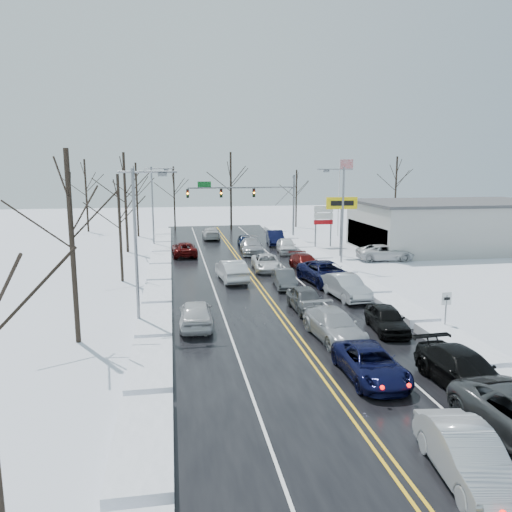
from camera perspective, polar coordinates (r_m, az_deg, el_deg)
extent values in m
plane|color=silver|center=(34.10, 1.66, -5.25)|extent=(160.00, 160.00, 0.00)
cube|color=black|center=(36.00, 1.04, -4.40)|extent=(14.00, 84.00, 0.01)
cube|color=white|center=(35.43, -11.17, -4.85)|extent=(1.93, 72.00, 0.54)
cube|color=white|center=(38.11, 12.37, -3.82)|extent=(1.93, 72.00, 0.54)
cylinder|color=slate|center=(62.25, 4.32, 5.55)|extent=(0.24, 0.24, 8.00)
cylinder|color=slate|center=(60.86, -1.65, 7.83)|extent=(13.00, 0.18, 0.18)
cylinder|color=slate|center=(61.88, 3.25, 6.84)|extent=(2.33, 0.10, 2.33)
cube|color=#0C591E|center=(60.38, -5.93, 8.14)|extent=(1.60, 0.08, 0.70)
cube|color=black|center=(61.12, -0.25, 7.23)|extent=(0.32, 0.25, 1.05)
sphere|color=#3F0705|center=(60.94, -0.22, 7.51)|extent=(0.20, 0.20, 0.20)
sphere|color=orange|center=(60.96, -0.22, 7.22)|extent=(0.22, 0.22, 0.22)
sphere|color=black|center=(60.98, -0.22, 6.94)|extent=(0.20, 0.20, 0.20)
cube|color=black|center=(60.59, -4.01, 7.18)|extent=(0.32, 0.25, 1.05)
sphere|color=#3F0705|center=(60.42, -4.00, 7.46)|extent=(0.20, 0.20, 0.20)
sphere|color=orange|center=(60.43, -4.00, 7.17)|extent=(0.22, 0.22, 0.22)
sphere|color=black|center=(60.45, -3.99, 6.89)|extent=(0.20, 0.20, 0.20)
cube|color=black|center=(60.33, -7.82, 7.10)|extent=(0.32, 0.25, 1.05)
sphere|color=#3F0705|center=(60.15, -7.82, 7.37)|extent=(0.20, 0.20, 0.20)
sphere|color=orange|center=(60.17, -7.82, 7.09)|extent=(0.22, 0.22, 0.22)
sphere|color=black|center=(60.19, -7.81, 6.80)|extent=(0.20, 0.20, 0.20)
cylinder|color=slate|center=(51.50, 9.69, 3.09)|extent=(0.20, 0.20, 5.60)
cube|color=yellow|center=(51.25, 9.77, 5.98)|extent=(3.20, 0.30, 1.20)
cube|color=black|center=(51.09, 9.84, 5.96)|extent=(2.40, 0.04, 0.50)
cylinder|color=slate|center=(56.99, 6.82, 3.05)|extent=(0.16, 0.16, 4.00)
cylinder|color=slate|center=(57.53, 8.54, 3.07)|extent=(0.16, 0.16, 4.00)
cube|color=white|center=(57.01, 7.74, 5.35)|extent=(2.20, 0.22, 0.70)
cube|color=white|center=(57.08, 7.72, 4.55)|extent=(2.20, 0.22, 0.70)
cube|color=#AA0D13|center=(57.16, 7.71, 3.85)|extent=(2.20, 0.22, 0.50)
cylinder|color=slate|center=(29.43, 20.85, -6.25)|extent=(0.08, 0.08, 2.20)
cube|color=white|center=(29.20, 20.96, -4.56)|extent=(0.55, 0.05, 0.70)
cube|color=black|center=(29.17, 21.00, -4.58)|extent=(0.35, 0.02, 0.15)
cylinder|color=silver|center=(65.94, 9.44, 6.58)|extent=(0.14, 0.14, 10.00)
cube|color=#A3A39E|center=(59.11, 21.49, 3.15)|extent=(20.00, 12.00, 5.00)
cube|color=#262628|center=(54.77, 12.47, 2.16)|extent=(0.10, 11.00, 2.80)
cube|color=#3F3F42|center=(58.87, 21.67, 5.71)|extent=(20.40, 12.40, 0.30)
cylinder|color=slate|center=(45.03, 9.86, 4.24)|extent=(0.18, 0.18, 9.00)
cylinder|color=slate|center=(44.52, 9.05, 9.75)|extent=(3.20, 0.12, 0.12)
cube|color=slate|center=(44.28, 8.05, 9.58)|extent=(0.50, 0.25, 0.18)
cylinder|color=slate|center=(28.66, -13.57, 0.69)|extent=(0.18, 0.18, 9.00)
cylinder|color=slate|center=(28.23, -12.30, 9.37)|extent=(3.20, 0.12, 0.12)
cube|color=slate|center=(28.21, -10.64, 9.12)|extent=(0.50, 0.25, 0.18)
cylinder|color=slate|center=(56.43, -11.73, 5.38)|extent=(0.18, 0.18, 9.00)
cylinder|color=slate|center=(56.22, -11.06, 9.78)|extent=(3.20, 0.12, 0.12)
cube|color=slate|center=(56.21, -10.23, 9.65)|extent=(0.50, 0.25, 0.18)
cylinder|color=#2D231C|center=(27.00, -20.25, 0.83)|extent=(0.27, 0.27, 10.00)
cylinder|color=#2D231C|center=(40.70, -15.27, 3.04)|extent=(0.23, 0.23, 8.50)
cylinder|color=#2D231C|center=(54.55, -14.67, 5.89)|extent=(0.28, 0.28, 10.50)
cylinder|color=#2D231C|center=(66.49, -13.44, 6.25)|extent=(0.25, 0.25, 9.50)
cylinder|color=#2D231C|center=(73.24, -18.82, 6.53)|extent=(0.27, 0.27, 10.00)
cylinder|color=#2D231C|center=(73.35, -9.32, 6.56)|extent=(0.24, 0.24, 9.00)
cylinder|color=#2D231C|center=(71.80, -2.89, 7.40)|extent=(0.29, 0.29, 11.00)
cylinder|color=#2D231C|center=(75.18, 4.62, 6.56)|extent=(0.23, 0.23, 8.50)
cylinder|color=#2D231C|center=(81.01, 15.67, 7.19)|extent=(0.28, 0.28, 10.50)
imported|color=#B0B3B9|center=(17.32, 22.81, -22.47)|extent=(2.15, 4.78, 1.52)
imported|color=black|center=(22.95, 12.92, -13.47)|extent=(2.30, 4.92, 1.36)
imported|color=#9D9FA4|center=(27.39, 8.87, -9.33)|extent=(2.57, 5.43, 1.53)
imported|color=#45474B|center=(32.18, 5.72, -6.26)|extent=(1.88, 4.51, 1.53)
imported|color=#414346|center=(38.09, 3.25, -3.60)|extent=(1.67, 4.20, 1.36)
imported|color=silver|center=(44.14, 1.21, -1.64)|extent=(2.61, 5.16, 1.40)
imported|color=#95969C|center=(52.42, -0.51, 0.27)|extent=(2.62, 5.61, 1.59)
imported|color=black|center=(57.24, -1.27, 1.12)|extent=(1.79, 4.01, 1.34)
imported|color=black|center=(23.23, 22.52, -13.72)|extent=(2.43, 5.41, 1.54)
imported|color=black|center=(29.20, 14.67, -8.30)|extent=(2.15, 4.37, 1.43)
imported|color=#B0B2B8|center=(35.53, 10.20, -4.77)|extent=(2.28, 5.16, 1.65)
imported|color=black|center=(39.56, 7.96, -3.15)|extent=(3.64, 6.51, 1.72)
imported|color=#530D0B|center=(44.52, 5.63, -1.59)|extent=(2.31, 4.86, 1.37)
imported|color=silver|center=(52.80, 3.48, 0.33)|extent=(2.36, 4.81, 1.58)
imported|color=black|center=(58.22, 2.20, 1.28)|extent=(2.23, 5.20, 1.67)
imported|color=silver|center=(40.24, -2.79, -2.83)|extent=(2.28, 5.35, 1.71)
imported|color=#4C0A0A|center=(51.73, -8.17, 0.03)|extent=(2.58, 5.22, 1.42)
imported|color=silver|center=(63.10, -5.15, 1.95)|extent=(2.19, 5.26, 1.52)
imported|color=silver|center=(29.17, -6.85, -8.04)|extent=(2.05, 4.73, 1.59)
imported|color=silver|center=(50.38, 14.52, -0.47)|extent=(5.76, 3.08, 1.54)
imported|color=#44464A|center=(53.80, 16.41, 0.11)|extent=(2.52, 5.41, 1.53)
imported|color=black|center=(59.26, 11.85, 1.22)|extent=(1.93, 4.77, 1.62)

